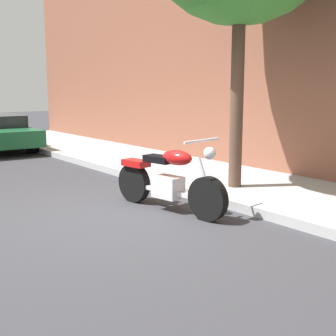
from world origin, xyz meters
TOP-DOWN VIEW (x-y plane):
  - ground_plane at (0.00, 0.00)m, footprint 60.00×60.00m
  - sidewalk at (0.00, 2.54)m, footprint 23.75×2.45m
  - motorcycle at (0.15, 0.57)m, footprint 2.11×0.70m

SIDE VIEW (x-z plane):
  - ground_plane at x=0.00m, z-range 0.00..0.00m
  - sidewalk at x=0.00m, z-range 0.00..0.14m
  - motorcycle at x=0.15m, z-range -0.11..1.00m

